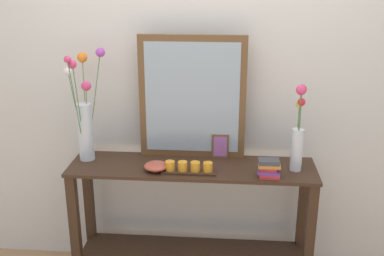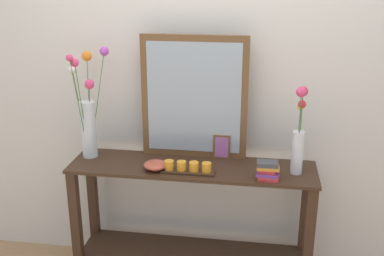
{
  "view_description": "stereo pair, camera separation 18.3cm",
  "coord_description": "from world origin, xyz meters",
  "views": [
    {
      "loc": [
        0.21,
        -2.6,
        1.98
      ],
      "look_at": [
        0.0,
        0.0,
        1.08
      ],
      "focal_mm": 43.78,
      "sensor_mm": 36.0,
      "label": 1
    },
    {
      "loc": [
        0.39,
        -2.58,
        1.98
      ],
      "look_at": [
        0.0,
        0.0,
        1.08
      ],
      "focal_mm": 43.78,
      "sensor_mm": 36.0,
      "label": 2
    }
  ],
  "objects": [
    {
      "name": "wall_back",
      "position": [
        0.0,
        0.31,
        1.35
      ],
      "size": [
        6.4,
        0.08,
        2.7
      ],
      "primitive_type": "cube",
      "color": "silver",
      "rests_on": "ground"
    },
    {
      "name": "console_table",
      "position": [
        0.0,
        0.0,
        0.51
      ],
      "size": [
        1.49,
        0.38,
        0.84
      ],
      "color": "#382316",
      "rests_on": "ground"
    },
    {
      "name": "mirror_leaning",
      "position": [
        -0.01,
        0.16,
        1.22
      ],
      "size": [
        0.66,
        0.03,
        0.77
      ],
      "color": "brown",
      "rests_on": "console_table"
    },
    {
      "name": "tall_vase_left",
      "position": [
        -0.66,
        0.06,
        1.11
      ],
      "size": [
        0.25,
        0.32,
        0.68
      ],
      "color": "silver",
      "rests_on": "console_table"
    },
    {
      "name": "vase_right",
      "position": [
        0.62,
        -0.01,
        1.07
      ],
      "size": [
        0.07,
        0.14,
        0.53
      ],
      "color": "silver",
      "rests_on": "console_table"
    },
    {
      "name": "candle_tray",
      "position": [
        -0.01,
        -0.1,
        0.86
      ],
      "size": [
        0.32,
        0.09,
        0.07
      ],
      "color": "#382316",
      "rests_on": "console_table"
    },
    {
      "name": "picture_frame_small",
      "position": [
        0.17,
        0.14,
        0.91
      ],
      "size": [
        0.11,
        0.01,
        0.15
      ],
      "color": "brown",
      "rests_on": "console_table"
    },
    {
      "name": "decorative_bowl",
      "position": [
        -0.21,
        -0.09,
        0.87
      ],
      "size": [
        0.14,
        0.14,
        0.05
      ],
      "color": "#B24C38",
      "rests_on": "console_table"
    },
    {
      "name": "book_stack",
      "position": [
        0.45,
        -0.12,
        0.89
      ],
      "size": [
        0.13,
        0.1,
        0.1
      ],
      "color": "#C63338",
      "rests_on": "console_table"
    }
  ]
}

